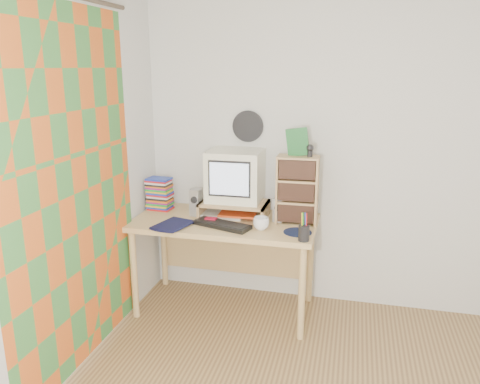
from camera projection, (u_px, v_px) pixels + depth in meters
The scene contains 20 objects.
back_wall at pixel (367, 153), 3.57m from camera, with size 3.50×3.50×0.00m, color silver.
left_wall at pixel (10, 199), 2.33m from camera, with size 3.50×3.50×0.00m, color silver.
curtain at pixel (74, 194), 2.80m from camera, with size 2.20×2.20×0.00m, color #CD591C.
wall_disc at pixel (248, 126), 3.72m from camera, with size 0.25×0.25×0.02m, color black.
desk at pixel (227, 234), 3.68m from camera, with size 1.40×0.70×0.75m.
monitor_riser at pixel (234, 205), 3.65m from camera, with size 0.52×0.30×0.12m.
crt_monitor at pixel (235, 176), 3.64m from camera, with size 0.41×0.41×0.39m, color white.
speaker_left at pixel (196, 202), 3.67m from camera, with size 0.08×0.08×0.21m, color #A4A4A8.
speaker_right at pixel (278, 210), 3.53m from camera, with size 0.07×0.07×0.18m, color #A4A4A8.
keyboard at pixel (222, 225), 3.44m from camera, with size 0.44×0.15×0.03m, color black.
dvd_stack at pixel (159, 194), 3.83m from camera, with size 0.19×0.13×0.27m, color brown, non-canonical shape.
cd_rack at pixel (297, 190), 3.47m from camera, with size 0.31×0.16×0.51m, color tan.
mug at pixel (261, 223), 3.37m from camera, with size 0.12×0.12×0.09m, color white.
diary at pixel (161, 221), 3.48m from camera, with size 0.26×0.19×0.05m, color #0E1034.
mousepad at pixel (298, 232), 3.32m from camera, with size 0.20×0.20×0.00m, color #0F1832.
pen_cup at pixel (304, 230), 3.15m from camera, with size 0.08×0.08×0.15m, color black, non-canonical shape.
papers at pixel (229, 213), 3.68m from camera, with size 0.33×0.24×0.04m, color beige, non-canonical shape.
red_box at pixel (211, 221), 3.51m from camera, with size 0.08×0.05×0.04m, color #AA122A.
game_box at pixel (298, 142), 3.40m from camera, with size 0.16×0.03×0.20m, color #1B6128.
webcam at pixel (310, 150), 3.38m from camera, with size 0.05×0.05×0.09m, color black, non-canonical shape.
Camera 1 is at (-0.10, -1.90, 1.89)m, focal length 35.00 mm.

